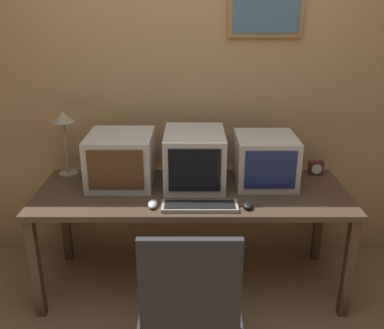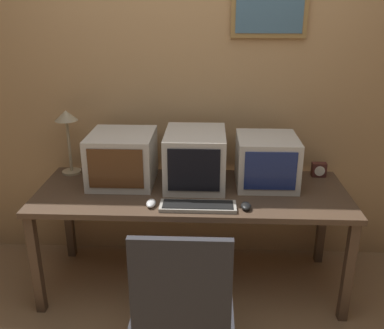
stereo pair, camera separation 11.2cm
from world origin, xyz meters
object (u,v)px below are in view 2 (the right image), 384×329
(mouse_far_corner, at_px, (151,203))
(office_chair, at_px, (183,317))
(monitor_center, at_px, (195,158))
(keyboard_main, at_px, (198,206))
(monitor_left, at_px, (122,158))
(desk_lamp, at_px, (67,125))
(mouse_near_keyboard, at_px, (246,206))
(desk_clock, at_px, (319,170))
(monitor_right, at_px, (266,161))

(mouse_far_corner, height_order, office_chair, office_chair)
(monitor_center, bearing_deg, keyboard_main, -85.43)
(monitor_left, distance_m, desk_lamp, 0.47)
(mouse_near_keyboard, xyz_separation_m, desk_clock, (0.55, 0.53, 0.03))
(desk_lamp, bearing_deg, monitor_right, -5.69)
(mouse_near_keyboard, bearing_deg, desk_lamp, 156.56)
(monitor_right, distance_m, mouse_near_keyboard, 0.44)
(keyboard_main, xyz_separation_m, mouse_far_corner, (-0.28, 0.02, 0.00))
(monitor_left, height_order, monitor_right, monitor_left)
(mouse_near_keyboard, xyz_separation_m, desk_lamp, (-1.21, 0.52, 0.34))
(desk_lamp, bearing_deg, monitor_center, -9.65)
(monitor_left, distance_m, monitor_right, 0.96)
(mouse_far_corner, distance_m, office_chair, 0.71)
(monitor_left, relative_size, desk_clock, 4.51)
(mouse_near_keyboard, bearing_deg, monitor_center, 130.25)
(keyboard_main, height_order, office_chair, office_chair)
(monitor_right, bearing_deg, desk_lamp, 174.31)
(monitor_left, xyz_separation_m, desk_clock, (1.36, 0.15, -0.12))
(monitor_right, bearing_deg, office_chair, -117.57)
(mouse_far_corner, distance_m, desk_clock, 1.23)
(monitor_right, bearing_deg, mouse_far_corner, -152.77)
(desk_lamp, relative_size, office_chair, 0.49)
(mouse_near_keyboard, distance_m, office_chair, 0.75)
(mouse_near_keyboard, distance_m, mouse_far_corner, 0.57)
(monitor_left, bearing_deg, mouse_far_corner, -57.34)
(monitor_right, distance_m, keyboard_main, 0.61)
(keyboard_main, distance_m, mouse_near_keyboard, 0.29)
(desk_clock, relative_size, desk_lamp, 0.22)
(mouse_far_corner, bearing_deg, office_chair, -68.63)
(keyboard_main, distance_m, desk_lamp, 1.12)
(monitor_right, distance_m, desk_clock, 0.43)
(monitor_left, xyz_separation_m, monitor_center, (0.49, -0.01, 0.01))
(monitor_right, relative_size, desk_lamp, 0.91)
(monitor_left, height_order, desk_clock, monitor_left)
(monitor_center, distance_m, office_chair, 1.07)
(monitor_right, height_order, keyboard_main, monitor_right)
(desk_clock, xyz_separation_m, office_chair, (-0.89, -1.10, -0.38))
(monitor_center, distance_m, keyboard_main, 0.41)
(mouse_near_keyboard, height_order, office_chair, office_chair)
(office_chair, bearing_deg, monitor_left, 116.03)
(keyboard_main, xyz_separation_m, desk_lamp, (-0.92, 0.53, 0.34))
(monitor_left, bearing_deg, keyboard_main, -36.55)
(keyboard_main, bearing_deg, mouse_near_keyboard, 0.20)
(keyboard_main, bearing_deg, monitor_left, 143.45)
(monitor_left, bearing_deg, monitor_center, -1.43)
(keyboard_main, xyz_separation_m, mouse_near_keyboard, (0.29, 0.00, 0.00))
(keyboard_main, relative_size, office_chair, 0.48)
(desk_lamp, xyz_separation_m, office_chair, (0.87, -1.09, -0.68))
(monitor_right, height_order, desk_lamp, desk_lamp)
(monitor_center, xyz_separation_m, keyboard_main, (0.03, -0.37, -0.17))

